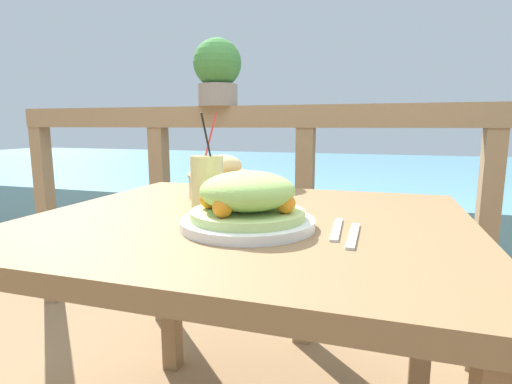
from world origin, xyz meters
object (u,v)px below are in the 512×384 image
at_px(salad_plate, 248,204).
at_px(drink_glass, 207,182).
at_px(potted_plant, 217,71).
at_px(bread_basket, 223,180).

relative_size(salad_plate, drink_glass, 1.16).
bearing_deg(potted_plant, drink_glass, -69.79).
relative_size(drink_glass, bread_basket, 1.16).
xyz_separation_m(drink_glass, potted_plant, (-0.25, 0.68, 0.37)).
xyz_separation_m(drink_glass, bread_basket, (-0.02, 0.16, -0.02)).
bearing_deg(salad_plate, drink_glass, 135.95).
height_order(drink_glass, potted_plant, potted_plant).
distance_m(salad_plate, bread_basket, 0.37).
bearing_deg(drink_glass, bread_basket, 96.79).
distance_m(salad_plate, potted_plant, 1.02).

